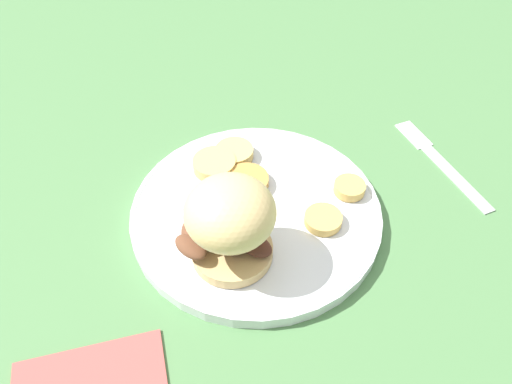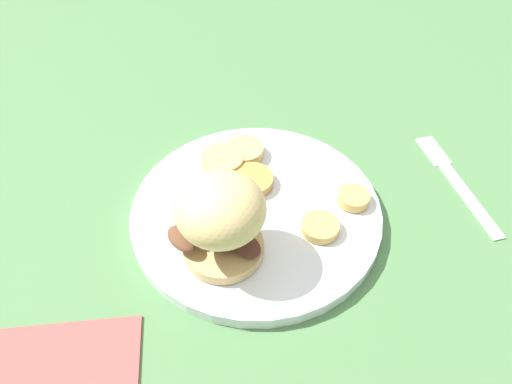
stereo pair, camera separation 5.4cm
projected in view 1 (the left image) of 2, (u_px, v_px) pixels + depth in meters
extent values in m
plane|color=#4C7A47|center=(256.00, 217.00, 0.57)|extent=(4.00, 4.00, 0.00)
cylinder|color=white|center=(256.00, 213.00, 0.57)|extent=(0.28, 0.28, 0.02)
torus|color=white|center=(256.00, 209.00, 0.56)|extent=(0.28, 0.28, 0.01)
cylinder|color=tan|center=(232.00, 251.00, 0.51)|extent=(0.08, 0.08, 0.01)
ellipsoid|color=brown|center=(191.00, 247.00, 0.49)|extent=(0.03, 0.04, 0.01)
ellipsoid|color=#4C281E|center=(239.00, 238.00, 0.50)|extent=(0.05, 0.04, 0.02)
ellipsoid|color=#4C281E|center=(254.00, 245.00, 0.50)|extent=(0.03, 0.04, 0.01)
ellipsoid|color=#4C281E|center=(234.00, 237.00, 0.50)|extent=(0.05, 0.05, 0.02)
ellipsoid|color=brown|center=(204.00, 230.00, 0.51)|extent=(0.07, 0.07, 0.02)
ellipsoid|color=#E5C17F|center=(230.00, 212.00, 0.47)|extent=(0.09, 0.09, 0.06)
cylinder|color=tan|center=(323.00, 219.00, 0.54)|extent=(0.04, 0.04, 0.01)
cylinder|color=#BC8942|center=(247.00, 181.00, 0.58)|extent=(0.05, 0.05, 0.01)
cylinder|color=#DBB766|center=(214.00, 164.00, 0.60)|extent=(0.05, 0.05, 0.01)
cylinder|color=#DBB766|center=(234.00, 153.00, 0.61)|extent=(0.05, 0.05, 0.01)
cylinder|color=tan|center=(350.00, 188.00, 0.57)|extent=(0.04, 0.04, 0.01)
cube|color=silver|center=(456.00, 177.00, 0.61)|extent=(0.08, 0.11, 0.00)
cube|color=silver|center=(414.00, 135.00, 0.67)|extent=(0.05, 0.06, 0.00)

